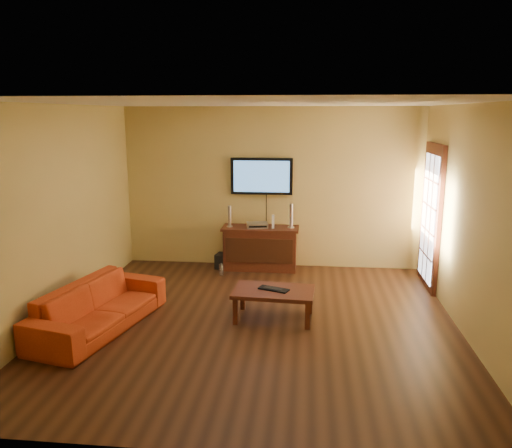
# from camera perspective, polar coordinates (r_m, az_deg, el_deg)

# --- Properties ---
(ground_plane) EXTENTS (5.00, 5.00, 0.00)m
(ground_plane) POSITION_cam_1_polar(r_m,az_deg,el_deg) (6.42, -0.04, -11.22)
(ground_plane) COLOR black
(ground_plane) RESTS_ON ground
(room_walls) EXTENTS (5.00, 5.00, 5.00)m
(room_walls) POSITION_cam_1_polar(r_m,az_deg,el_deg) (6.56, 0.54, 4.67)
(room_walls) COLOR tan
(room_walls) RESTS_ON ground
(french_door) EXTENTS (0.07, 1.02, 2.22)m
(french_door) POSITION_cam_1_polar(r_m,az_deg,el_deg) (7.91, 19.33, 0.63)
(french_door) COLOR #3F180E
(french_door) RESTS_ON ground
(media_console) EXTENTS (1.28, 0.49, 0.72)m
(media_console) POSITION_cam_1_polar(r_m,az_deg,el_deg) (8.42, 0.50, -2.74)
(media_console) COLOR #3F180E
(media_console) RESTS_ON ground
(television) EXTENTS (1.04, 0.08, 0.62)m
(television) POSITION_cam_1_polar(r_m,az_deg,el_deg) (8.39, 0.65, 5.48)
(television) COLOR black
(television) RESTS_ON ground
(coffee_table) EXTENTS (1.05, 0.67, 0.39)m
(coffee_table) POSITION_cam_1_polar(r_m,az_deg,el_deg) (6.41, 2.03, -7.97)
(coffee_table) COLOR #3F180E
(coffee_table) RESTS_ON ground
(sofa) EXTENTS (0.99, 2.01, 0.76)m
(sofa) POSITION_cam_1_polar(r_m,az_deg,el_deg) (6.42, -17.56, -8.17)
(sofa) COLOR #B93914
(sofa) RESTS_ON ground
(speaker_left) EXTENTS (0.10, 0.10, 0.36)m
(speaker_left) POSITION_cam_1_polar(r_m,az_deg,el_deg) (8.34, -3.03, 0.79)
(speaker_left) COLOR silver
(speaker_left) RESTS_ON media_console
(speaker_right) EXTENTS (0.11, 0.11, 0.40)m
(speaker_right) POSITION_cam_1_polar(r_m,az_deg,el_deg) (8.28, 4.04, 0.83)
(speaker_right) COLOR silver
(speaker_right) RESTS_ON media_console
(av_receiver) EXTENTS (0.38, 0.31, 0.08)m
(av_receiver) POSITION_cam_1_polar(r_m,az_deg,el_deg) (8.31, 0.15, -0.12)
(av_receiver) COLOR silver
(av_receiver) RESTS_ON media_console
(game_console) EXTENTS (0.05, 0.15, 0.20)m
(game_console) POSITION_cam_1_polar(r_m,az_deg,el_deg) (8.29, 1.96, 0.28)
(game_console) COLOR white
(game_console) RESTS_ON media_console
(subwoofer) EXTENTS (0.29, 0.29, 0.25)m
(subwoofer) POSITION_cam_1_polar(r_m,az_deg,el_deg) (8.54, -3.71, -4.23)
(subwoofer) COLOR black
(subwoofer) RESTS_ON ground
(bottle) EXTENTS (0.07, 0.07, 0.21)m
(bottle) POSITION_cam_1_polar(r_m,az_deg,el_deg) (8.17, -4.00, -5.21)
(bottle) COLOR white
(bottle) RESTS_ON ground
(keyboard) EXTENTS (0.41, 0.27, 0.02)m
(keyboard) POSITION_cam_1_polar(r_m,az_deg,el_deg) (6.40, 2.03, -7.43)
(keyboard) COLOR black
(keyboard) RESTS_ON coffee_table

